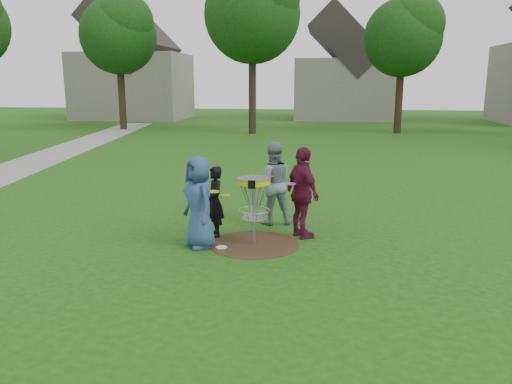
# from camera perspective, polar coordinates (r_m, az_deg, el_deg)

# --- Properties ---
(ground) EXTENTS (100.00, 100.00, 0.00)m
(ground) POSITION_cam_1_polar(r_m,az_deg,el_deg) (9.98, -0.22, -5.99)
(ground) COLOR #19470F
(ground) RESTS_ON ground
(dirt_patch) EXTENTS (1.80, 1.80, 0.01)m
(dirt_patch) POSITION_cam_1_polar(r_m,az_deg,el_deg) (9.97, -0.22, -5.97)
(dirt_patch) COLOR #47331E
(dirt_patch) RESTS_ON ground
(concrete_path) EXTENTS (7.75, 39.92, 0.02)m
(concrete_path) POSITION_cam_1_polar(r_m,az_deg,el_deg) (20.95, -25.22, 2.65)
(concrete_path) COLOR #9E9E99
(concrete_path) RESTS_ON ground
(player_blue) EXTENTS (1.00, 1.04, 1.79)m
(player_blue) POSITION_cam_1_polar(r_m,az_deg,el_deg) (9.66, -6.53, -1.17)
(player_blue) COLOR navy
(player_blue) RESTS_ON ground
(player_black) EXTENTS (0.56, 0.64, 1.48)m
(player_black) POSITION_cam_1_polar(r_m,az_deg,el_deg) (10.32, -4.72, -1.12)
(player_black) COLOR black
(player_black) RESTS_ON ground
(player_grey) EXTENTS (1.06, 0.92, 1.87)m
(player_grey) POSITION_cam_1_polar(r_m,az_deg,el_deg) (11.20, 1.90, 1.03)
(player_grey) COLOR gray
(player_grey) RESTS_ON ground
(player_maroon) EXTENTS (0.99, 1.18, 1.89)m
(player_maroon) POSITION_cam_1_polar(r_m,az_deg,el_deg) (10.21, 5.34, -0.10)
(player_maroon) COLOR #5B142C
(player_maroon) RESTS_ON ground
(disc_on_grass) EXTENTS (0.22, 0.22, 0.02)m
(disc_on_grass) POSITION_cam_1_polar(r_m,az_deg,el_deg) (9.79, -3.98, -6.33)
(disc_on_grass) COLOR white
(disc_on_grass) RESTS_ON ground
(disc_golf_basket) EXTENTS (0.66, 0.67, 1.38)m
(disc_golf_basket) POSITION_cam_1_polar(r_m,az_deg,el_deg) (9.70, -0.23, -0.27)
(disc_golf_basket) COLOR #9EA0A5
(disc_golf_basket) RESTS_ON ground
(held_discs) EXTENTS (1.67, 1.69, 0.27)m
(held_discs) POSITION_cam_1_polar(r_m,az_deg,el_deg) (10.14, -0.62, 0.64)
(held_discs) COLOR #BBE119
(held_discs) RESTS_ON ground
(tree_row) EXTENTS (51.20, 17.42, 9.90)m
(tree_row) POSITION_cam_1_polar(r_m,az_deg,el_deg) (30.21, 6.16, 18.22)
(tree_row) COLOR #38281C
(tree_row) RESTS_ON ground
(house_row) EXTENTS (44.50, 10.65, 11.62)m
(house_row) POSITION_cam_1_polar(r_m,az_deg,el_deg) (42.60, 12.53, 13.53)
(house_row) COLOR gray
(house_row) RESTS_ON ground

